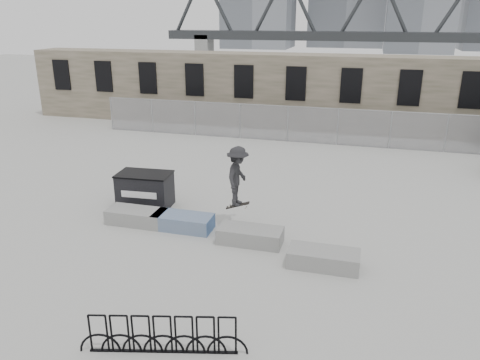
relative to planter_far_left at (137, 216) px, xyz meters
name	(u,v)px	position (x,y,z in m)	size (l,w,h in m)	color
ground	(219,237)	(3.04, -0.27, -0.27)	(120.00, 120.00, 0.00)	#A3A49F
stone_wall	(299,91)	(3.04, 15.97, 1.99)	(36.00, 2.58, 4.50)	#685F4C
chainlink_fence	(288,123)	(3.04, 12.23, 0.77)	(22.06, 0.06, 2.02)	gray
planter_far_left	(137,216)	(0.00, 0.00, 0.00)	(2.00, 0.90, 0.50)	gray
planter_center_left	(183,221)	(1.69, 0.00, 0.00)	(2.00, 0.90, 0.50)	#2E528B
planter_center_right	(250,235)	(4.11, -0.38, 0.00)	(2.00, 0.90, 0.50)	gray
planter_offset	(324,258)	(6.47, -1.25, 0.00)	(2.00, 0.90, 0.50)	gray
dumpster	(145,190)	(-0.38, 1.48, 0.38)	(2.03, 1.33, 1.29)	black
bike_rack	(163,335)	(3.59, -5.77, 0.17)	(3.50, 0.92, 0.90)	black
truss_bridge	(420,36)	(13.04, 54.73, 3.86)	(70.00, 3.00, 9.80)	#2D3033
skateboarder	(238,176)	(3.41, 0.67, 1.52)	(0.80, 1.30, 2.15)	black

